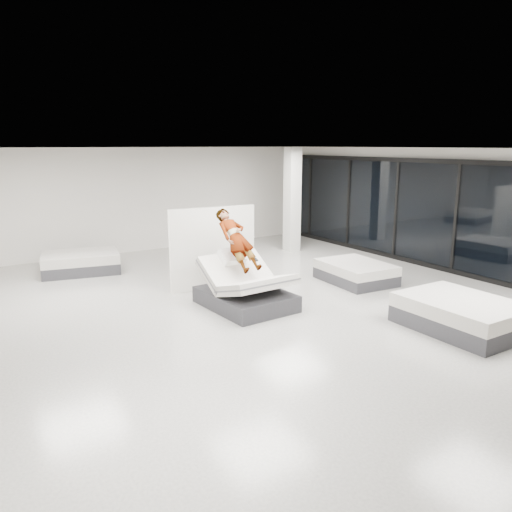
% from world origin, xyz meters
% --- Properties ---
extents(room, '(14.00, 14.04, 3.20)m').
position_xyz_m(room, '(0.00, 0.00, 1.60)').
color(room, beige).
rests_on(room, ground).
extents(hero_bed, '(1.56, 2.00, 1.15)m').
position_xyz_m(hero_bed, '(-0.09, 0.46, 0.37)').
color(hero_bed, '#323337').
rests_on(hero_bed, floor).
extents(person, '(0.66, 1.40, 1.42)m').
position_xyz_m(person, '(-0.11, 0.77, 1.17)').
color(person, slate).
rests_on(person, hero_bed).
extents(remote, '(0.06, 0.14, 0.08)m').
position_xyz_m(remote, '(0.13, 0.43, 0.99)').
color(remote, black).
rests_on(remote, person).
extents(divider_panel, '(2.08, 0.25, 1.89)m').
position_xyz_m(divider_panel, '(0.01, 2.09, 0.95)').
color(divider_panel, white).
rests_on(divider_panel, floor).
extents(flat_bed_right_far, '(1.43, 1.84, 0.48)m').
position_xyz_m(flat_bed_right_far, '(3.16, 0.69, 0.24)').
color(flat_bed_right_far, '#323337').
rests_on(flat_bed_right_far, floor).
extents(flat_bed_right_near, '(1.54, 2.05, 0.56)m').
position_xyz_m(flat_bed_right_near, '(2.57, -2.70, 0.28)').
color(flat_bed_right_near, '#323337').
rests_on(flat_bed_right_near, floor).
extents(flat_bed_left_far, '(2.13, 1.76, 0.52)m').
position_xyz_m(flat_bed_left_far, '(-2.29, 5.24, 0.26)').
color(flat_bed_left_far, '#323337').
rests_on(flat_bed_left_far, floor).
extents(column, '(0.40, 0.40, 3.20)m').
position_xyz_m(column, '(4.00, 4.50, 1.60)').
color(column, silver).
rests_on(column, floor).
extents(storefront_glazing, '(0.12, 13.40, 2.92)m').
position_xyz_m(storefront_glazing, '(5.90, 0.00, 1.45)').
color(storefront_glazing, '#1C242F').
rests_on(storefront_glazing, floor).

